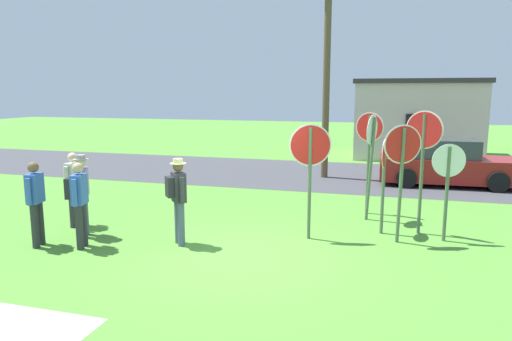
% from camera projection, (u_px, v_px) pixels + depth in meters
% --- Properties ---
extents(ground_plane, '(80.00, 80.00, 0.00)m').
position_uv_depth(ground_plane, '(240.00, 257.00, 8.64)').
color(ground_plane, '#518E33').
extents(street_asphalt, '(60.00, 6.40, 0.01)m').
position_uv_depth(street_asphalt, '(317.00, 174.00, 17.36)').
color(street_asphalt, '#424247').
rests_on(street_asphalt, ground).
extents(building_background, '(5.62, 4.89, 3.59)m').
position_uv_depth(building_background, '(417.00, 118.00, 22.00)').
color(building_background, beige).
rests_on(building_background, ground).
extents(utility_pole, '(1.80, 0.24, 8.08)m').
position_uv_depth(utility_pole, '(327.00, 57.00, 16.09)').
color(utility_pole, brown).
rests_on(utility_pole, ground).
extents(parked_car_on_street, '(4.36, 2.13, 1.51)m').
position_uv_depth(parked_car_on_street, '(446.00, 164.00, 15.32)').
color(parked_car_on_street, maroon).
rests_on(parked_car_on_street, ground).
extents(stop_sign_rear_right, '(0.11, 0.62, 2.05)m').
position_uv_depth(stop_sign_rear_right, '(384.00, 171.00, 9.90)').
color(stop_sign_rear_right, '#51664C').
rests_on(stop_sign_rear_right, ground).
extents(stop_sign_nearest, '(0.65, 0.17, 2.00)m').
position_uv_depth(stop_sign_nearest, '(448.00, 176.00, 9.39)').
color(stop_sign_nearest, '#51664C').
rests_on(stop_sign_nearest, ground).
extents(stop_sign_tallest, '(0.25, 0.69, 2.51)m').
position_uv_depth(stop_sign_tallest, '(371.00, 149.00, 10.91)').
color(stop_sign_tallest, '#51664C').
rests_on(stop_sign_tallest, ground).
extents(stop_sign_low_front, '(0.72, 0.37, 2.40)m').
position_uv_depth(stop_sign_low_front, '(402.00, 163.00, 9.21)').
color(stop_sign_low_front, '#51664C').
rests_on(stop_sign_low_front, ground).
extents(stop_sign_center_cluster, '(0.73, 0.35, 2.64)m').
position_uv_depth(stop_sign_center_cluster, '(423.00, 150.00, 9.82)').
color(stop_sign_center_cluster, '#51664C').
rests_on(stop_sign_center_cluster, ground).
extents(stop_sign_leaning_left, '(0.83, 0.27, 2.39)m').
position_uv_depth(stop_sign_leaning_left, '(310.00, 160.00, 9.47)').
color(stop_sign_leaning_left, '#51664C').
rests_on(stop_sign_leaning_left, ground).
extents(stop_sign_rear_left, '(0.68, 0.28, 2.53)m').
position_uv_depth(stop_sign_rear_left, '(369.00, 145.00, 11.52)').
color(stop_sign_rear_left, '#51664C').
rests_on(stop_sign_rear_left, ground).
extents(person_near_signs, '(0.30, 0.55, 1.69)m').
position_uv_depth(person_near_signs, '(36.00, 199.00, 9.13)').
color(person_near_signs, '#2D2D33').
rests_on(person_near_signs, ground).
extents(person_in_teal, '(0.42, 0.55, 1.69)m').
position_uv_depth(person_in_teal, '(79.00, 199.00, 9.04)').
color(person_in_teal, '#2D2D33').
rests_on(person_in_teal, ground).
extents(person_in_dark_shirt, '(0.36, 0.51, 1.74)m').
position_uv_depth(person_in_dark_shirt, '(83.00, 191.00, 9.78)').
color(person_in_dark_shirt, '#4C5670').
rests_on(person_in_dark_shirt, ground).
extents(person_on_left, '(0.47, 0.48, 1.74)m').
position_uv_depth(person_on_left, '(178.00, 195.00, 9.22)').
color(person_on_left, '#4C5670').
rests_on(person_on_left, ground).
extents(person_in_blue, '(0.23, 0.57, 1.69)m').
position_uv_depth(person_in_blue, '(74.00, 185.00, 10.51)').
color(person_in_blue, '#2D2D33').
rests_on(person_in_blue, ground).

